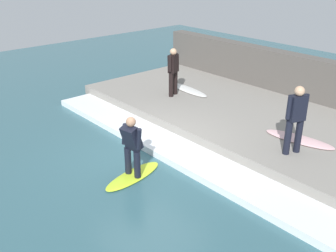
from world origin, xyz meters
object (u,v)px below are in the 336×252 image
(surfboard_riding, at_px, (133,176))
(surfboard_waiting_near, at_px, (299,139))
(surfboard_waiting_far, at_px, (188,90))
(surfer_waiting_near, at_px, (296,116))
(surfer_riding, at_px, (132,144))
(surfer_waiting_far, at_px, (173,69))

(surfboard_riding, bearing_deg, surfboard_waiting_near, -26.48)
(surfboard_waiting_near, height_order, surfboard_waiting_far, same)
(surfer_waiting_near, distance_m, surfboard_waiting_near, 1.16)
(surfer_riding, height_order, surfer_waiting_far, surfer_waiting_far)
(surfboard_waiting_near, distance_m, surfboard_waiting_far, 4.64)
(surfer_waiting_far, height_order, surfboard_waiting_far, surfer_waiting_far)
(surfboard_riding, relative_size, surfboard_waiting_far, 0.88)
(surfboard_riding, height_order, surfer_waiting_far, surfer_waiting_far)
(surfer_waiting_near, bearing_deg, surfboard_waiting_near, 17.82)
(surfboard_waiting_far, bearing_deg, surfer_waiting_near, -105.51)
(surfboard_riding, height_order, surfboard_waiting_near, surfboard_waiting_near)
(surfer_riding, distance_m, surfer_waiting_near, 3.71)
(surfboard_waiting_near, bearing_deg, surfer_riding, 153.52)
(surfboard_waiting_near, bearing_deg, surfer_waiting_far, 90.95)
(surfboard_riding, xyz_separation_m, surfboard_waiting_near, (3.74, -1.86, 0.40))
(surfboard_riding, xyz_separation_m, surfer_waiting_near, (3.02, -2.10, 1.28))
(surfboard_waiting_near, relative_size, surfer_waiting_far, 1.17)
(surfboard_riding, distance_m, surfer_waiting_near, 3.89)
(surfer_waiting_near, relative_size, surfboard_waiting_far, 0.85)
(surfer_waiting_near, xyz_separation_m, surfer_waiting_far, (0.64, 4.80, -0.04))
(surfboard_riding, bearing_deg, surfer_waiting_far, 36.47)
(surfer_riding, bearing_deg, surfboard_waiting_near, -26.48)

